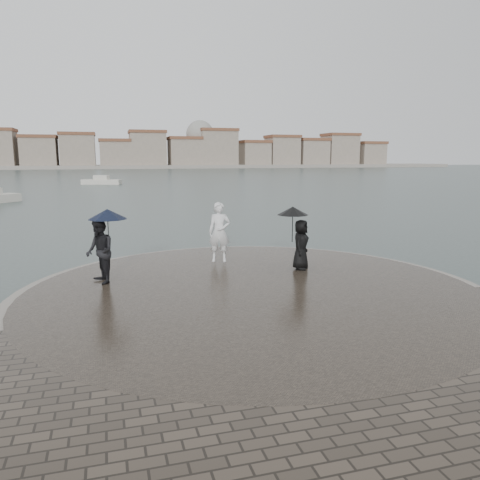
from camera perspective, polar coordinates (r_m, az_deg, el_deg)
name	(u,v)px	position (r m, az deg, el deg)	size (l,w,h in m)	color
ground	(308,354)	(9.48, 8.24, -13.61)	(400.00, 400.00, 0.00)	#2B3835
kerb_ring	(253,296)	(12.50, 1.65, -6.84)	(12.50, 12.50, 0.32)	gray
quay_tip	(253,295)	(12.49, 1.65, -6.74)	(11.90, 11.90, 0.36)	#2D261E
statue	(219,232)	(15.50, -2.53, 0.98)	(0.72, 0.47, 1.98)	silver
visitor_left	(102,243)	(13.33, -16.52, -0.31)	(1.24, 1.15, 2.04)	black
visitor_right	(298,235)	(14.50, 7.14, 0.67)	(1.16, 1.03, 1.95)	black
far_skyline	(96,152)	(168.64, -17.16, 10.21)	(260.00, 20.00, 37.00)	gray
boats	(60,188)	(56.83, -21.12, 5.92)	(14.12, 31.12, 1.50)	beige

